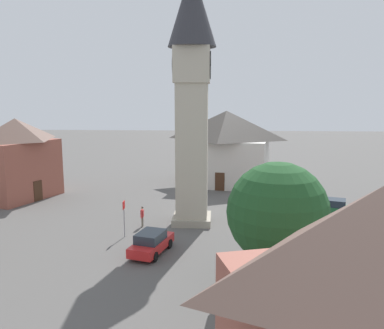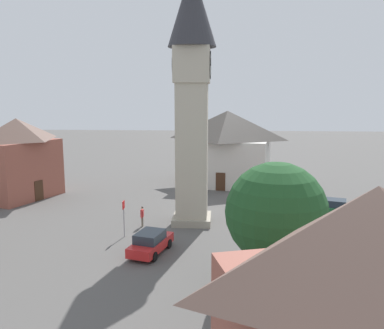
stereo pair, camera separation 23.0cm
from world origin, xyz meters
name	(u,v)px [view 1 (the left image)]	position (x,y,z in m)	size (l,w,h in m)	color
ground_plane	(192,222)	(0.00, 0.00, 0.00)	(200.00, 200.00, 0.00)	#565451
clock_tower	(192,77)	(0.00, 0.00, 12.12)	(3.86, 3.86, 20.73)	#A59C89
car_blue_kerb	(151,242)	(6.95, -2.32, 0.76)	(4.43, 2.72, 1.53)	red
car_silver_kerb	(267,199)	(-5.42, 6.95, 0.76)	(2.79, 4.44, 1.53)	red
car_red_corner	(281,226)	(2.95, 6.97, 0.76)	(4.37, 3.70, 1.53)	silver
car_white_side	(334,207)	(-2.77, 12.61, 0.76)	(2.86, 4.45, 1.53)	#236B38
car_black_far	(349,227)	(2.66, 12.14, 0.76)	(4.09, 4.13, 1.53)	black
pedestrian	(142,215)	(1.37, -4.00, 1.01)	(0.56, 0.22, 1.69)	#706656
tree	(277,212)	(11.35, 5.35, 4.31)	(5.51, 5.51, 7.07)	brown
building_shop_left	(226,147)	(-15.73, 3.17, 4.60)	(9.92, 11.77, 9.00)	beige
building_terrace_right	(373,328)	(21.95, 6.36, 4.16)	(8.11, 9.04, 8.15)	#995142
building_hall_far	(17,158)	(-7.12, -18.71, 4.30)	(9.37, 7.91, 8.43)	#995142
road_sign	(124,213)	(3.91, -4.89, 1.90)	(0.60, 0.07, 2.80)	gray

